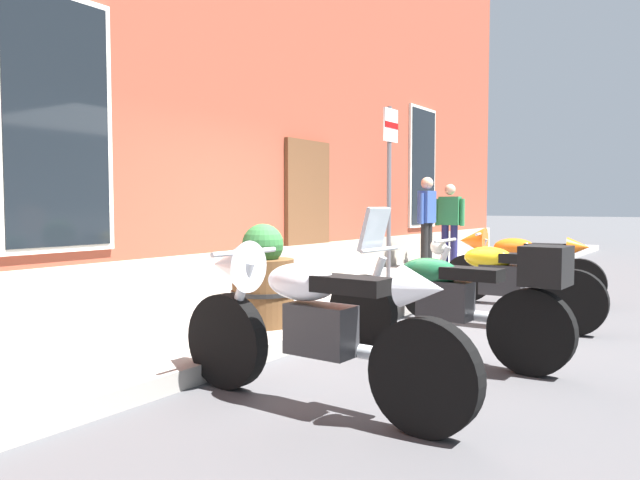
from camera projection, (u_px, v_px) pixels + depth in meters
ground_plane at (369, 328)px, 6.38m from camera, size 140.00×140.00×0.00m
sidewalk at (283, 311)px, 7.03m from camera, size 26.87×2.31×0.15m
motorcycle_white_sport at (304, 319)px, 3.87m from camera, size 0.62×2.22×1.06m
motorcycle_green_touring at (452, 298)px, 4.98m from camera, size 0.62×2.19×1.29m
motorcycle_yellow_naked at (495, 283)px, 6.44m from camera, size 0.62×2.19×0.93m
motorcycle_orange_sport at (516, 263)px, 7.85m from camera, size 0.62×2.03×1.00m
pedestrian_blue_top at (427, 217)px, 11.16m from camera, size 0.59×0.23×1.68m
pedestrian_striped_shirt at (450, 220)px, 11.66m from camera, size 0.22×0.59×1.57m
parking_sign at (390, 172)px, 8.13m from camera, size 0.36×0.07×2.48m
barrel_planter at (263, 282)px, 5.79m from camera, size 0.62×0.62×0.98m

